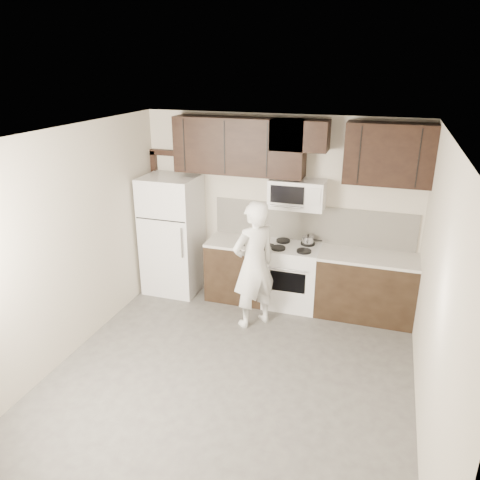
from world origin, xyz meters
The scene contains 14 objects.
floor centered at (0.00, 0.00, 0.00)m, with size 4.50×4.50×0.00m, color #4A4845.
back_wall centered at (0.00, 2.25, 1.35)m, with size 4.00×4.00×0.00m, color beige.
ceiling centered at (0.00, 0.00, 2.70)m, with size 4.50×4.50×0.00m, color white.
counter_run centered at (0.60, 1.94, 0.46)m, with size 2.95×0.64×0.91m.
stove centered at (0.30, 1.94, 0.46)m, with size 0.76×0.66×0.94m.
backsplash centered at (0.50, 2.24, 1.18)m, with size 2.90×0.02×0.54m, color beige.
upper_cabinets centered at (0.21, 2.08, 2.28)m, with size 3.48×0.35×0.78m.
microwave centered at (0.30, 2.06, 1.65)m, with size 0.76×0.42×0.40m.
refrigerator centered at (-1.55, 1.89, 0.90)m, with size 0.80×0.76×1.80m.
door_trim centered at (-1.92, 2.21, 1.25)m, with size 0.50×0.08×2.12m.
saucepan centered at (0.48, 2.09, 0.97)m, with size 0.29×0.17×0.16m.
baking_tray centered at (-0.19, 1.84, 0.92)m, with size 0.36×0.27×0.02m, color black.
pizza centered at (-0.19, 1.84, 0.94)m, with size 0.25×0.25×0.02m, color #D0B38C.
person centered at (-0.08, 1.25, 0.87)m, with size 0.63×0.42×1.74m, color white.
Camera 1 is at (1.46, -4.13, 3.36)m, focal length 35.00 mm.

